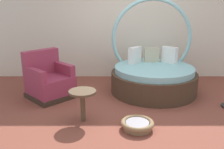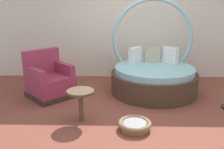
{
  "view_description": "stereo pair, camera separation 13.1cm",
  "coord_description": "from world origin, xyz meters",
  "px_view_note": "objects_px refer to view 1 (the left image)",
  "views": [
    {
      "loc": [
        -0.41,
        -4.23,
        1.87
      ],
      "look_at": [
        -0.4,
        0.28,
        0.55
      ],
      "focal_mm": 39.77,
      "sensor_mm": 36.0,
      "label": 1
    },
    {
      "loc": [
        -0.28,
        -4.22,
        1.87
      ],
      "look_at": [
        -0.4,
        0.28,
        0.55
      ],
      "focal_mm": 39.77,
      "sensor_mm": 36.0,
      "label": 2
    }
  ],
  "objects_px": {
    "round_daybed": "(153,74)",
    "side_table": "(82,96)",
    "pet_basket": "(137,124)",
    "red_armchair": "(48,81)"
  },
  "relations": [
    {
      "from": "round_daybed",
      "to": "side_table",
      "type": "bearing_deg",
      "value": -133.35
    },
    {
      "from": "pet_basket",
      "to": "red_armchair",
      "type": "bearing_deg",
      "value": 140.92
    },
    {
      "from": "round_daybed",
      "to": "pet_basket",
      "type": "distance_m",
      "value": 1.82
    },
    {
      "from": "pet_basket",
      "to": "side_table",
      "type": "height_order",
      "value": "side_table"
    },
    {
      "from": "pet_basket",
      "to": "side_table",
      "type": "distance_m",
      "value": 0.97
    },
    {
      "from": "round_daybed",
      "to": "red_armchair",
      "type": "relative_size",
      "value": 1.75
    },
    {
      "from": "round_daybed",
      "to": "pet_basket",
      "type": "xyz_separation_m",
      "value": [
        -0.5,
        -1.72,
        -0.31
      ]
    },
    {
      "from": "round_daybed",
      "to": "side_table",
      "type": "distance_m",
      "value": 1.98
    },
    {
      "from": "red_armchair",
      "to": "side_table",
      "type": "xyz_separation_m",
      "value": [
        0.81,
        -1.08,
        0.1
      ]
    },
    {
      "from": "red_armchair",
      "to": "side_table",
      "type": "relative_size",
      "value": 2.17
    }
  ]
}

